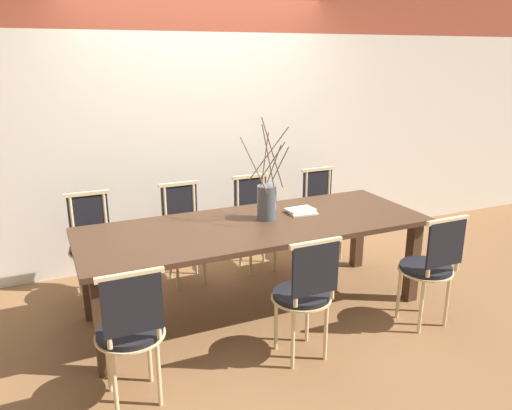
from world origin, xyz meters
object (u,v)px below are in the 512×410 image
object	(u,v)px
dining_table	(256,234)
book_stack	(301,211)
vase_centerpiece	(267,201)
chair_far_center	(255,218)
chair_near_center	(431,264)

from	to	relation	value
dining_table	book_stack	bearing A→B (deg)	12.61
vase_centerpiece	dining_table	bearing A→B (deg)	-151.54
dining_table	chair_far_center	world-z (taller)	chair_far_center
dining_table	chair_far_center	distance (m)	0.85
chair_near_center	book_stack	size ratio (longest dim) A/B	3.70
chair_near_center	vase_centerpiece	xyz separation A→B (m)	(-0.95, 0.83, 0.38)
chair_near_center	vase_centerpiece	world-z (taller)	vase_centerpiece
chair_near_center	chair_far_center	world-z (taller)	same
book_stack	vase_centerpiece	bearing A→B (deg)	-174.10
chair_near_center	chair_far_center	distance (m)	1.69
chair_far_center	book_stack	xyz separation A→B (m)	(0.12, -0.66, 0.25)
chair_near_center	book_stack	bearing A→B (deg)	125.85
chair_far_center	vase_centerpiece	world-z (taller)	vase_centerpiece
chair_far_center	vase_centerpiece	distance (m)	0.82
chair_near_center	vase_centerpiece	size ratio (longest dim) A/B	1.09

